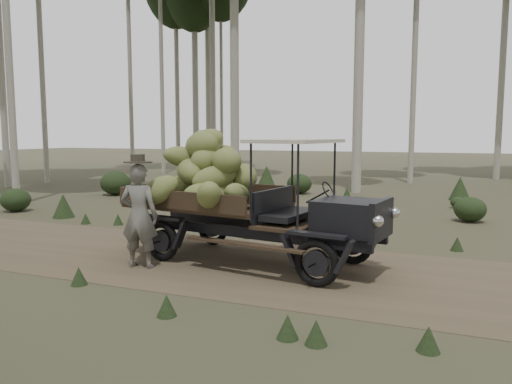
% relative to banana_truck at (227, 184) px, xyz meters
% --- Properties ---
extents(ground, '(120.00, 120.00, 0.00)m').
position_rel_banana_truck_xyz_m(ground, '(0.71, -0.31, -1.47)').
color(ground, '#473D2B').
rests_on(ground, ground).
extents(dirt_track, '(70.00, 4.00, 0.01)m').
position_rel_banana_truck_xyz_m(dirt_track, '(0.71, -0.31, -1.47)').
color(dirt_track, brown).
rests_on(dirt_track, ground).
extents(banana_truck, '(5.29, 2.73, 2.64)m').
position_rel_banana_truck_xyz_m(banana_truck, '(0.00, 0.00, 0.00)').
color(banana_truck, black).
rests_on(banana_truck, ground).
extents(farmer, '(0.77, 0.59, 2.07)m').
position_rel_banana_truck_xyz_m(farmer, '(-1.19, -1.18, -0.50)').
color(farmer, '#605E58').
rests_on(farmer, ground).
extents(undergrowth, '(17.67, 23.86, 1.32)m').
position_rel_banana_truck_xyz_m(undergrowth, '(-1.34, -3.14, -0.97)').
color(undergrowth, '#233319').
rests_on(undergrowth, ground).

